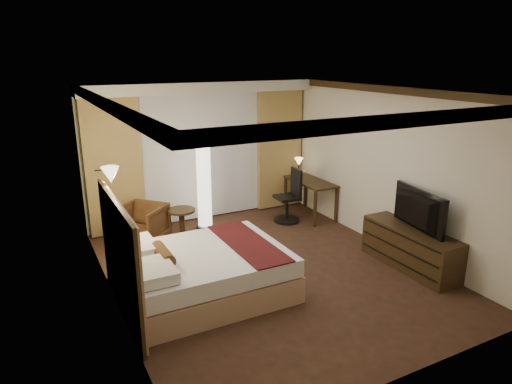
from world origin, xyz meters
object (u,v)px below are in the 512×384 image
side_table (182,224)px  bed (205,272)px  dresser (410,248)px  office_chair (287,196)px  armchair (142,222)px  television (413,209)px  floor_lamp (204,185)px  desk (310,198)px

side_table → bed: bearing=-100.1°
dresser → office_chair: bearing=103.3°
armchair → television: (3.38, -2.91, 0.59)m
television → floor_lamp: bearing=44.1°
dresser → armchair: bearing=139.6°
television → bed: bearing=86.4°
armchair → office_chair: (2.79, -0.28, 0.16)m
desk → dresser: (0.05, -2.68, -0.06)m
bed → dresser: 3.18m
bed → office_chair: 3.15m
desk → television: television is taller
armchair → television: bearing=6.5°
floor_lamp → dresser: floor_lamp is taller
bed → side_table: 2.10m
dresser → floor_lamp: bearing=125.3°
bed → television: bearing=-12.8°
armchair → dresser: 4.48m
armchair → side_table: (0.68, -0.15, -0.10)m
television → desk: bearing=9.6°
dresser → side_table: bearing=134.8°
desk → dresser: bearing=-88.9°
armchair → office_chair: office_chair is taller
floor_lamp → dresser: bearing=-54.7°
armchair → side_table: 0.70m
armchair → desk: bearing=43.3°
floor_lamp → office_chair: floor_lamp is taller
armchair → side_table: armchair is taller
bed → dresser: size_ratio=1.33×
bed → office_chair: size_ratio=2.04×
side_table → floor_lamp: bearing=28.9°
floor_lamp → dresser: (2.18, -3.07, -0.52)m
bed → television: 3.22m
bed → floor_lamp: 2.60m
bed → television: size_ratio=1.92×
bed → office_chair: (2.48, 1.93, 0.21)m
side_table → dresser: (2.74, -2.76, 0.05)m
dresser → television: (-0.03, 0.00, 0.64)m
armchair → dresser: armchair is taller
side_table → desk: (2.69, -0.08, 0.10)m
armchair → dresser: bearing=6.8°
floor_lamp → dresser: 3.80m
bed → floor_lamp: floor_lamp is taller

